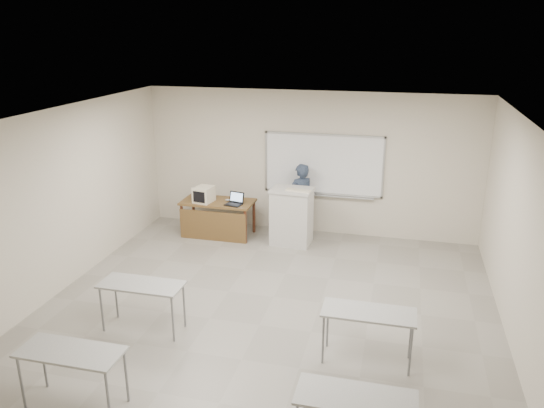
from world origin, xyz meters
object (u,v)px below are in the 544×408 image
(instructor_desk, at_px, (216,212))
(presenter, at_px, (300,200))
(crt_monitor, at_px, (204,194))
(podium, at_px, (292,216))
(keyboard, at_px, (298,191))
(mouse, at_px, (228,200))
(laptop, at_px, (234,202))
(whiteboard, at_px, (323,165))

(instructor_desk, bearing_deg, presenter, 17.18)
(crt_monitor, bearing_deg, podium, 10.84)
(podium, height_order, keyboard, keyboard)
(podium, distance_m, presenter, 0.54)
(mouse, xyz_separation_m, keyboard, (1.55, -0.27, 0.40))
(laptop, bearing_deg, crt_monitor, -168.44)
(podium, bearing_deg, presenter, 84.60)
(whiteboard, relative_size, mouse, 23.67)
(whiteboard, relative_size, laptop, 7.65)
(laptop, bearing_deg, presenter, 33.96)
(instructor_desk, bearing_deg, podium, 0.60)
(instructor_desk, relative_size, podium, 1.29)
(crt_monitor, bearing_deg, presenter, 25.34)
(mouse, distance_m, presenter, 1.52)
(podium, bearing_deg, mouse, 177.59)
(keyboard, height_order, presenter, presenter)
(instructor_desk, height_order, keyboard, keyboard)
(podium, bearing_deg, laptop, -175.10)
(instructor_desk, relative_size, mouse, 14.30)
(podium, bearing_deg, keyboard, -34.95)
(keyboard, bearing_deg, crt_monitor, -174.66)
(instructor_desk, distance_m, presenter, 1.77)
(whiteboard, bearing_deg, mouse, -161.98)
(mouse, bearing_deg, crt_monitor, -170.33)
(instructor_desk, bearing_deg, mouse, 39.18)
(whiteboard, xyz_separation_m, keyboard, (-0.35, -0.89, -0.31))
(whiteboard, bearing_deg, laptop, -155.00)
(podium, bearing_deg, instructor_desk, -175.86)
(instructor_desk, distance_m, podium, 1.60)
(podium, relative_size, crt_monitor, 2.88)
(mouse, bearing_deg, podium, -17.66)
(whiteboard, bearing_deg, keyboard, -111.51)
(podium, distance_m, crt_monitor, 1.88)
(laptop, bearing_deg, podium, 12.77)
(whiteboard, height_order, podium, whiteboard)
(whiteboard, bearing_deg, instructor_desk, -159.62)
(whiteboard, distance_m, instructor_desk, 2.42)
(instructor_desk, height_order, crt_monitor, crt_monitor)
(mouse, bearing_deg, instructor_desk, -152.53)
(instructor_desk, xyz_separation_m, laptop, (0.40, -0.01, 0.25))
(mouse, height_order, presenter, presenter)
(instructor_desk, bearing_deg, keyboard, -3.37)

